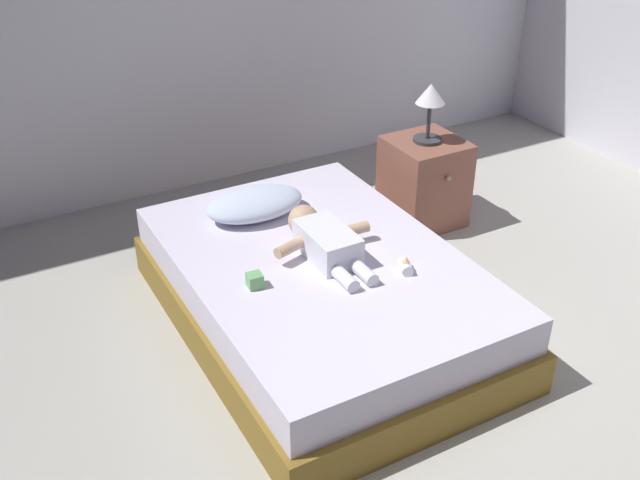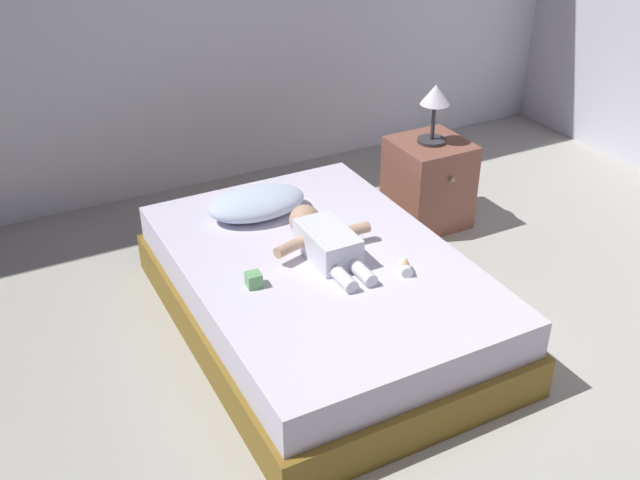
{
  "view_description": "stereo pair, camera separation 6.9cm",
  "coord_description": "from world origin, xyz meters",
  "px_view_note": "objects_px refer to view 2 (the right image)",
  "views": [
    {
      "loc": [
        -1.41,
        -1.53,
        2.28
      ],
      "look_at": [
        0.06,
        1.12,
        0.5
      ],
      "focal_mm": 41.68,
      "sensor_mm": 36.0,
      "label": 1
    },
    {
      "loc": [
        -1.34,
        -1.56,
        2.28
      ],
      "look_at": [
        0.06,
        1.12,
        0.5
      ],
      "focal_mm": 41.68,
      "sensor_mm": 36.0,
      "label": 2
    }
  ],
  "objects_px": {
    "lamp": "(435,102)",
    "toy_block": "(254,280)",
    "baby": "(323,240)",
    "baby_bottle": "(405,267)",
    "bed": "(320,293)",
    "nightstand": "(428,183)",
    "toothbrush": "(344,231)",
    "pillow": "(257,203)"
  },
  "relations": [
    {
      "from": "baby",
      "to": "nightstand",
      "type": "relative_size",
      "value": 1.21
    },
    {
      "from": "baby",
      "to": "baby_bottle",
      "type": "bearing_deg",
      "value": -53.22
    },
    {
      "from": "baby_bottle",
      "to": "toy_block",
      "type": "bearing_deg",
      "value": 161.33
    },
    {
      "from": "toy_block",
      "to": "toothbrush",
      "type": "bearing_deg",
      "value": 21.38
    },
    {
      "from": "lamp",
      "to": "baby",
      "type": "bearing_deg",
      "value": -150.0
    },
    {
      "from": "bed",
      "to": "nightstand",
      "type": "height_order",
      "value": "nightstand"
    },
    {
      "from": "bed",
      "to": "toy_block",
      "type": "relative_size",
      "value": 26.46
    },
    {
      "from": "pillow",
      "to": "toothbrush",
      "type": "height_order",
      "value": "pillow"
    },
    {
      "from": "baby",
      "to": "lamp",
      "type": "bearing_deg",
      "value": 30.0
    },
    {
      "from": "pillow",
      "to": "baby",
      "type": "xyz_separation_m",
      "value": [
        0.13,
        -0.51,
        0.0
      ]
    },
    {
      "from": "nightstand",
      "to": "toy_block",
      "type": "height_order",
      "value": "nightstand"
    },
    {
      "from": "baby",
      "to": "baby_bottle",
      "type": "relative_size",
      "value": 5.99
    },
    {
      "from": "bed",
      "to": "pillow",
      "type": "distance_m",
      "value": 0.61
    },
    {
      "from": "pillow",
      "to": "toy_block",
      "type": "relative_size",
      "value": 7.41
    },
    {
      "from": "toothbrush",
      "to": "toy_block",
      "type": "height_order",
      "value": "toy_block"
    },
    {
      "from": "bed",
      "to": "baby_bottle",
      "type": "distance_m",
      "value": 0.48
    },
    {
      "from": "pillow",
      "to": "toothbrush",
      "type": "relative_size",
      "value": 3.53
    },
    {
      "from": "pillow",
      "to": "toy_block",
      "type": "distance_m",
      "value": 0.68
    },
    {
      "from": "baby",
      "to": "nightstand",
      "type": "height_order",
      "value": "baby"
    },
    {
      "from": "pillow",
      "to": "nightstand",
      "type": "distance_m",
      "value": 1.2
    },
    {
      "from": "bed",
      "to": "toy_block",
      "type": "height_order",
      "value": "toy_block"
    },
    {
      "from": "bed",
      "to": "baby_bottle",
      "type": "relative_size",
      "value": 17.48
    },
    {
      "from": "bed",
      "to": "toothbrush",
      "type": "bearing_deg",
      "value": 36.08
    },
    {
      "from": "nightstand",
      "to": "lamp",
      "type": "xyz_separation_m",
      "value": [
        0.0,
        0.0,
        0.52
      ]
    },
    {
      "from": "bed",
      "to": "pillow",
      "type": "bearing_deg",
      "value": 99.47
    },
    {
      "from": "bed",
      "to": "baby",
      "type": "relative_size",
      "value": 2.92
    },
    {
      "from": "toothbrush",
      "to": "nightstand",
      "type": "bearing_deg",
      "value": 29.1
    },
    {
      "from": "lamp",
      "to": "toy_block",
      "type": "distance_m",
      "value": 1.67
    },
    {
      "from": "nightstand",
      "to": "baby_bottle",
      "type": "bearing_deg",
      "value": -130.35
    },
    {
      "from": "nightstand",
      "to": "baby",
      "type": "bearing_deg",
      "value": -150.0
    },
    {
      "from": "bed",
      "to": "nightstand",
      "type": "xyz_separation_m",
      "value": [
        1.09,
        0.64,
        0.08
      ]
    },
    {
      "from": "nightstand",
      "to": "lamp",
      "type": "distance_m",
      "value": 0.52
    },
    {
      "from": "toothbrush",
      "to": "lamp",
      "type": "relative_size",
      "value": 0.42
    },
    {
      "from": "bed",
      "to": "toy_block",
      "type": "distance_m",
      "value": 0.45
    },
    {
      "from": "pillow",
      "to": "baby",
      "type": "relative_size",
      "value": 0.82
    },
    {
      "from": "nightstand",
      "to": "toy_block",
      "type": "bearing_deg",
      "value": -153.92
    },
    {
      "from": "toy_block",
      "to": "baby_bottle",
      "type": "distance_m",
      "value": 0.7
    },
    {
      "from": "baby",
      "to": "bed",
      "type": "bearing_deg",
      "value": -135.71
    },
    {
      "from": "lamp",
      "to": "toy_block",
      "type": "xyz_separation_m",
      "value": [
        -1.46,
        -0.72,
        -0.36
      ]
    },
    {
      "from": "pillow",
      "to": "toy_block",
      "type": "xyz_separation_m",
      "value": [
        -0.28,
        -0.62,
        -0.03
      ]
    },
    {
      "from": "baby",
      "to": "toothbrush",
      "type": "bearing_deg",
      "value": 34.06
    },
    {
      "from": "lamp",
      "to": "toy_block",
      "type": "bearing_deg",
      "value": -153.92
    }
  ]
}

